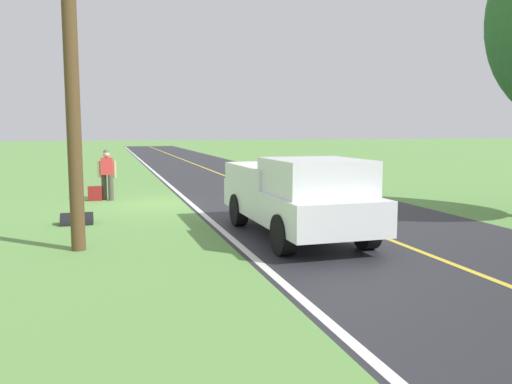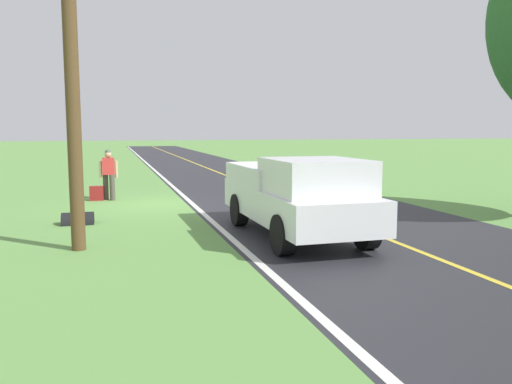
% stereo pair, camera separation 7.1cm
% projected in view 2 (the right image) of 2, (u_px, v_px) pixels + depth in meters
% --- Properties ---
extents(ground_plane, '(200.00, 200.00, 0.00)m').
position_uv_depth(ground_plane, '(158.00, 204.00, 17.00)').
color(ground_plane, '#609347').
extents(road_surface, '(7.02, 120.00, 0.00)m').
position_uv_depth(road_surface, '(286.00, 199.00, 18.18)').
color(road_surface, '#28282D').
rests_on(road_surface, ground).
extents(lane_edge_line, '(0.16, 117.60, 0.00)m').
position_uv_depth(lane_edge_line, '(191.00, 203.00, 17.29)').
color(lane_edge_line, silver).
rests_on(lane_edge_line, ground).
extents(lane_centre_line, '(0.14, 117.60, 0.00)m').
position_uv_depth(lane_centre_line, '(286.00, 199.00, 18.18)').
color(lane_centre_line, gold).
rests_on(lane_centre_line, ground).
extents(hitchhiker_walking, '(0.62, 0.51, 1.75)m').
position_uv_depth(hitchhiker_walking, '(109.00, 172.00, 17.94)').
color(hitchhiker_walking, '#4C473D').
rests_on(hitchhiker_walking, ground).
extents(suitcase_carried, '(0.46, 0.21, 0.50)m').
position_uv_depth(suitcase_carried, '(96.00, 193.00, 17.84)').
color(suitcase_carried, maroon).
rests_on(suitcase_carried, ground).
extents(pickup_truck_passing, '(2.17, 5.43, 1.82)m').
position_uv_depth(pickup_truck_passing, '(300.00, 195.00, 11.61)').
color(pickup_truck_passing, silver).
rests_on(pickup_truck_passing, ground).
extents(utility_pole_roadside, '(0.28, 0.28, 8.23)m').
position_uv_depth(utility_pole_roadside, '(70.00, 41.00, 10.08)').
color(utility_pole_roadside, brown).
rests_on(utility_pole_roadside, ground).
extents(drainage_culvert, '(0.80, 0.60, 0.60)m').
position_uv_depth(drainage_culvert, '(78.00, 224.00, 13.47)').
color(drainage_culvert, black).
rests_on(drainage_culvert, ground).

